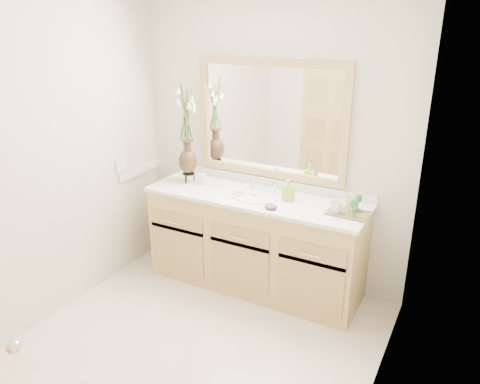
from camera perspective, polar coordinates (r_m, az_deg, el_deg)
The scene contains 19 objects.
floor at distance 3.47m, azimuth -6.20°, elevation -18.89°, with size 2.60×2.60×0.00m, color beige.
wall_back at distance 3.94m, azimuth 3.80°, elevation 5.90°, with size 2.40×0.02×2.40m, color silver.
wall_left at distance 3.66m, azimuth -22.74°, elevation 3.14°, with size 0.02×2.60×2.40m, color silver.
wall_right at distance 2.42m, azimuth 16.95°, elevation -4.76°, with size 0.02×2.60×2.40m, color silver.
vanity at distance 3.98m, azimuth 1.81°, elevation -6.23°, with size 1.80×0.55×0.80m.
counter at distance 3.81m, azimuth 1.88°, elevation -0.66°, with size 1.84×0.57×0.03m, color white.
sink at distance 3.81m, azimuth 1.75°, elevation -1.30°, with size 0.38×0.34×0.23m.
mirror at distance 3.87m, azimuth 3.74°, elevation 8.76°, with size 1.32×0.04×0.97m.
switch_plate at distance 4.21m, azimuth -14.31°, elevation 3.14°, with size 0.02×0.12×0.12m, color white.
flower_vase at distance 4.00m, azimuth -6.56°, elevation 8.46°, with size 0.19×0.19×0.79m.
tumbler at distance 4.07m, azimuth -4.64°, elevation 1.57°, with size 0.07×0.07×0.09m, color beige.
soap_dish at distance 3.84m, azimuth -0.05°, elevation -0.08°, with size 0.11×0.11×0.03m.
soap_bottle at distance 3.71m, azimuth 5.95°, elevation 0.13°, with size 0.07×0.07×0.16m, color #86DB33.
purple_dish at distance 3.55m, azimuth 3.79°, elevation -1.81°, with size 0.10×0.08×0.04m, color #52236B.
tray at distance 3.55m, azimuth 13.11°, elevation -2.53°, with size 0.31×0.20×0.02m, color brown.
mug_left at distance 3.51m, azimuth 11.64°, elevation -1.76°, with size 0.09×0.08×0.09m, color beige.
mug_right at distance 3.57m, azimuth 13.37°, elevation -1.31°, with size 0.11×0.10×0.11m, color beige.
goblet_front at distance 3.45m, azimuth 13.69°, elevation -1.43°, with size 0.06×0.06×0.14m.
goblet_back at distance 3.56m, azimuth 14.21°, elevation -0.84°, with size 0.06×0.06×0.13m.
Camera 1 is at (1.57, -2.17, 2.20)m, focal length 35.00 mm.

